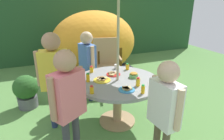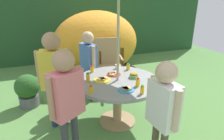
% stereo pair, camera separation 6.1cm
% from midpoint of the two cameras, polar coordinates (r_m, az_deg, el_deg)
% --- Properties ---
extents(ground_plane, '(10.00, 10.00, 0.02)m').
position_cam_midpoint_polar(ground_plane, '(3.16, 2.11, -14.96)').
color(ground_plane, '#548442').
extents(hedge_backdrop, '(9.00, 0.70, 1.91)m').
position_cam_midpoint_polar(hedge_backdrop, '(6.30, -11.27, 12.01)').
color(hedge_backdrop, '#234C28').
rests_on(hedge_backdrop, ground_plane).
extents(garden_table, '(1.24, 1.24, 0.71)m').
position_cam_midpoint_polar(garden_table, '(2.87, 2.26, -5.49)').
color(garden_table, tan).
rests_on(garden_table, ground_plane).
extents(wooden_chair, '(0.63, 0.57, 1.06)m').
position_cam_midpoint_polar(wooden_chair, '(4.06, -0.68, 2.73)').
color(wooden_chair, tan).
rests_on(wooden_chair, ground_plane).
extents(dome_tent, '(2.54, 2.54, 1.56)m').
position_cam_midpoint_polar(dome_tent, '(4.89, -4.20, 7.87)').
color(dome_tent, orange).
rests_on(dome_tent, ground_plane).
extents(potted_plant, '(0.42, 0.42, 0.59)m').
position_cam_midpoint_polar(potted_plant, '(3.70, -23.19, -5.33)').
color(potted_plant, '#595960').
rests_on(potted_plant, ground_plane).
extents(child_in_blue_shirt, '(0.26, 0.43, 1.29)m').
position_cam_midpoint_polar(child_in_blue_shirt, '(3.48, -6.48, 3.63)').
color(child_in_blue_shirt, navy).
rests_on(child_in_blue_shirt, ground_plane).
extents(child_in_yellow_shirt, '(0.47, 0.28, 1.42)m').
position_cam_midpoint_polar(child_in_yellow_shirt, '(2.74, -16.05, 0.10)').
color(child_in_yellow_shirt, navy).
rests_on(child_in_yellow_shirt, ground_plane).
extents(child_in_pink_shirt, '(0.40, 0.35, 1.35)m').
position_cam_midpoint_polar(child_in_pink_shirt, '(2.11, -12.48, -7.02)').
color(child_in_pink_shirt, '#3F3F47').
rests_on(child_in_pink_shirt, ground_plane).
extents(child_in_white_shirt, '(0.22, 0.43, 1.27)m').
position_cam_midpoint_polar(child_in_white_shirt, '(2.05, 15.73, -9.81)').
color(child_in_white_shirt, brown).
rests_on(child_in_white_shirt, ground_plane).
extents(snack_bowl, '(0.13, 0.13, 0.08)m').
position_cam_midpoint_polar(snack_bowl, '(2.90, 7.09, -1.53)').
color(snack_bowl, '#66B259').
rests_on(snack_bowl, garden_table).
extents(plate_back_edge, '(0.21, 0.21, 0.03)m').
position_cam_midpoint_polar(plate_back_edge, '(2.51, 4.86, -5.67)').
color(plate_back_edge, '#338CD8').
rests_on(plate_back_edge, garden_table).
extents(plate_far_right, '(0.25, 0.25, 0.03)m').
position_cam_midpoint_polar(plate_far_right, '(2.79, -2.35, -2.82)').
color(plate_far_right, yellow).
rests_on(plate_far_right, garden_table).
extents(plate_near_right, '(0.22, 0.22, 0.03)m').
position_cam_midpoint_polar(plate_near_right, '(2.99, 1.04, -1.19)').
color(plate_near_right, red).
rests_on(plate_near_right, garden_table).
extents(juice_bottle_near_left, '(0.06, 0.06, 0.12)m').
position_cam_midpoint_polar(juice_bottle_near_left, '(2.62, 8.27, -3.56)').
color(juice_bottle_near_left, yellow).
rests_on(juice_bottle_near_left, garden_table).
extents(juice_bottle_far_left, '(0.05, 0.05, 0.11)m').
position_cam_midpoint_polar(juice_bottle_far_left, '(2.42, -5.50, -5.76)').
color(juice_bottle_far_left, yellow).
rests_on(juice_bottle_far_left, garden_table).
extents(juice_bottle_center_front, '(0.06, 0.06, 0.11)m').
position_cam_midpoint_polar(juice_bottle_center_front, '(3.22, 5.30, 0.95)').
color(juice_bottle_center_front, yellow).
rests_on(juice_bottle_center_front, garden_table).
extents(juice_bottle_center_back, '(0.05, 0.05, 0.12)m').
position_cam_midpoint_polar(juice_bottle_center_back, '(2.43, 9.64, -5.72)').
color(juice_bottle_center_back, yellow).
rests_on(juice_bottle_center_back, garden_table).
extents(juice_bottle_mid_left, '(0.05, 0.05, 0.13)m').
position_cam_midpoint_polar(juice_bottle_mid_left, '(2.75, -6.48, -2.19)').
color(juice_bottle_mid_left, yellow).
rests_on(juice_bottle_mid_left, garden_table).
extents(juice_bottle_mid_right, '(0.06, 0.06, 0.10)m').
position_cam_midpoint_polar(juice_bottle_mid_right, '(3.10, -5.35, 0.22)').
color(juice_bottle_mid_right, yellow).
rests_on(juice_bottle_mid_right, garden_table).
extents(cup_near, '(0.06, 0.06, 0.07)m').
position_cam_midpoint_polar(cup_near, '(3.26, 1.96, 1.05)').
color(cup_near, white).
rests_on(cup_near, garden_table).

